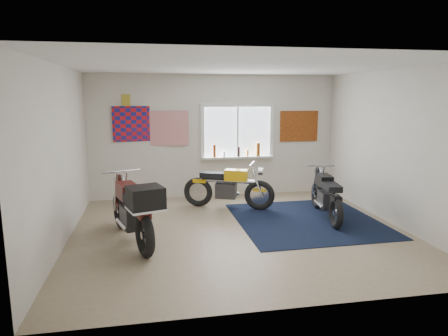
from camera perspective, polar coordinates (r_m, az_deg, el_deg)
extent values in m
plane|color=#9E896B|center=(6.78, 2.20, -9.04)|extent=(5.50, 5.50, 0.00)
plane|color=white|center=(6.41, 2.37, 14.36)|extent=(5.50, 5.50, 0.00)
plane|color=silver|center=(8.90, -1.27, 4.54)|extent=(5.50, 0.00, 5.50)
plane|color=silver|center=(4.10, 10.00, -2.51)|extent=(5.50, 0.00, 5.50)
plane|color=silver|center=(6.44, -22.33, 1.54)|extent=(0.00, 5.00, 5.00)
plane|color=silver|center=(7.55, 23.11, 2.68)|extent=(0.00, 5.00, 5.00)
cube|color=black|center=(7.49, 11.70, -7.30)|extent=(2.53, 2.63, 0.01)
cube|color=white|center=(8.97, 1.91, 5.23)|extent=(1.50, 0.02, 1.10)
cube|color=white|center=(8.92, 1.96, 9.00)|extent=(1.66, 0.06, 0.08)
cube|color=white|center=(9.02, 1.91, 1.49)|extent=(1.66, 0.06, 0.08)
cube|color=white|center=(8.82, -3.11, 5.13)|extent=(0.08, 0.06, 1.10)
cube|color=white|center=(9.15, 6.79, 5.27)|extent=(0.08, 0.06, 1.10)
cube|color=white|center=(8.95, 1.93, 5.22)|extent=(0.04, 0.06, 1.10)
cube|color=white|center=(8.96, 1.99, 1.55)|extent=(1.60, 0.16, 0.04)
cylinder|color=brown|center=(8.83, -1.37, 2.47)|extent=(0.07, 0.07, 0.28)
cylinder|color=white|center=(8.88, 0.03, 2.00)|extent=(0.06, 0.06, 0.12)
cylinder|color=black|center=(8.94, 2.11, 2.37)|extent=(0.06, 0.06, 0.22)
cylinder|color=#C37117|center=(8.99, 3.41, 2.15)|extent=(0.05, 0.05, 0.14)
cylinder|color=brown|center=(9.04, 4.91, 2.69)|extent=(0.09, 0.09, 0.30)
plane|color=red|center=(8.74, -12.39, 6.18)|extent=(1.00, 0.07, 1.00)
plane|color=red|center=(8.73, -8.08, 5.65)|extent=(0.90, 0.09, 0.90)
cube|color=#A5942F|center=(8.73, -13.84, 9.40)|extent=(0.18, 0.02, 0.24)
cube|color=#A54C14|center=(9.37, 10.66, 5.89)|extent=(0.90, 0.03, 0.70)
torus|color=black|center=(7.95, 5.09, -3.90)|extent=(0.60, 0.34, 0.61)
torus|color=black|center=(8.20, -3.72, -3.44)|extent=(0.60, 0.34, 0.61)
cylinder|color=silver|center=(7.95, 5.09, -3.90)|extent=(0.13, 0.12, 0.10)
cylinder|color=silver|center=(8.20, -3.72, -3.44)|extent=(0.13, 0.12, 0.10)
cylinder|color=silver|center=(7.99, 0.62, -1.86)|extent=(1.08, 0.52, 0.08)
cube|color=#2C2C2E|center=(8.05, 0.30, -3.22)|extent=(0.47, 0.39, 0.31)
cylinder|color=silver|center=(8.21, 0.51, -3.61)|extent=(0.48, 0.25, 0.06)
cube|color=#E5A90C|center=(7.94, 1.77, -1.02)|extent=(0.51, 0.39, 0.22)
cube|color=black|center=(8.04, -1.59, -1.00)|extent=(0.56, 0.43, 0.11)
cube|color=#E5A90C|center=(8.13, -3.44, -1.79)|extent=(0.31, 0.24, 0.07)
cube|color=#E5A90C|center=(7.93, 5.10, -3.14)|extent=(0.28, 0.21, 0.05)
cylinder|color=silver|center=(7.84, 3.98, 0.57)|extent=(0.25, 0.53, 0.03)
cylinder|color=silver|center=(7.85, 5.27, -0.52)|extent=(0.14, 0.17, 0.14)
torus|color=black|center=(8.25, 13.14, -3.77)|extent=(0.20, 0.57, 0.56)
torus|color=black|center=(7.11, 15.71, -6.19)|extent=(0.20, 0.57, 0.56)
cylinder|color=silver|center=(8.25, 13.14, -3.77)|extent=(0.10, 0.11, 0.10)
cylinder|color=silver|center=(7.11, 15.71, -6.19)|extent=(0.10, 0.11, 0.10)
cylinder|color=silver|center=(7.61, 14.42, -2.90)|extent=(0.25, 1.12, 0.08)
cube|color=#2C2C2E|center=(7.62, 14.45, -4.40)|extent=(0.30, 0.43, 0.30)
cylinder|color=silver|center=(7.60, 13.39, -5.07)|extent=(0.13, 0.49, 0.06)
cube|color=black|center=(7.73, 14.13, -1.73)|extent=(0.29, 0.47, 0.21)
cube|color=black|center=(7.30, 15.13, -2.64)|extent=(0.32, 0.52, 0.11)
cube|color=black|center=(7.08, 15.71, -4.09)|extent=(0.18, 0.28, 0.07)
cube|color=black|center=(8.23, 13.17, -3.06)|extent=(0.16, 0.26, 0.04)
cylinder|color=silver|center=(7.97, 13.62, 0.34)|extent=(0.55, 0.11, 0.03)
cylinder|color=silver|center=(8.17, 13.25, -0.43)|extent=(0.15, 0.11, 0.14)
torus|color=black|center=(7.07, -14.57, -5.81)|extent=(0.32, 0.66, 0.65)
torus|color=black|center=(5.77, -11.25, -9.37)|extent=(0.32, 0.66, 0.65)
cylinder|color=silver|center=(7.07, -14.57, -5.81)|extent=(0.13, 0.14, 0.11)
cylinder|color=silver|center=(5.77, -11.25, -9.37)|extent=(0.13, 0.14, 0.11)
cylinder|color=silver|center=(6.33, -13.20, -4.81)|extent=(0.47, 1.24, 0.09)
cube|color=#2C2C2E|center=(6.35, -13.00, -6.85)|extent=(0.40, 0.52, 0.34)
cylinder|color=silver|center=(6.34, -14.37, -7.88)|extent=(0.23, 0.55, 0.07)
cube|color=#3C0F09|center=(6.47, -13.66, -3.23)|extent=(0.40, 0.56, 0.24)
cube|color=black|center=(5.97, -12.37, -4.50)|extent=(0.43, 0.61, 0.12)
cube|color=#3C0F09|center=(5.73, -11.50, -6.56)|extent=(0.24, 0.34, 0.08)
cube|color=#3C0F09|center=(7.04, -14.61, -4.87)|extent=(0.22, 0.31, 0.05)
cylinder|color=silver|center=(6.74, -14.48, -0.45)|extent=(0.61, 0.22, 0.04)
cylinder|color=silver|center=(6.97, -14.81, -1.47)|extent=(0.18, 0.14, 0.16)
cube|color=black|center=(5.52, -11.16, -4.18)|extent=(0.56, 0.54, 0.30)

